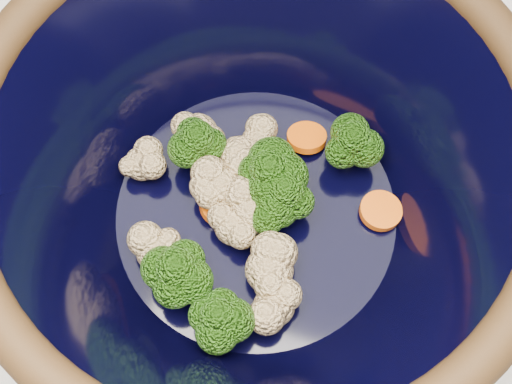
# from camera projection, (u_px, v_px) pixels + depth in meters

# --- Properties ---
(ground) EXTENTS (3.00, 3.00, 0.00)m
(ground) POSITION_uv_depth(u_px,v_px,m) (256.00, 338.00, 1.42)
(ground) COLOR #9E7A54
(ground) RESTS_ON ground
(counter) EXTENTS (1.20, 1.20, 0.90)m
(counter) POSITION_uv_depth(u_px,v_px,m) (256.00, 272.00, 1.01)
(counter) COLOR white
(counter) RESTS_ON ground
(mixing_bowl) EXTENTS (0.45, 0.45, 0.16)m
(mixing_bowl) POSITION_uv_depth(u_px,v_px,m) (256.00, 183.00, 0.47)
(mixing_bowl) COLOR black
(mixing_bowl) RESTS_ON counter
(vegetable_pile) EXTENTS (0.20, 0.19, 0.06)m
(vegetable_pile) POSITION_uv_depth(u_px,v_px,m) (243.00, 202.00, 0.50)
(vegetable_pile) COLOR #608442
(vegetable_pile) RESTS_ON mixing_bowl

